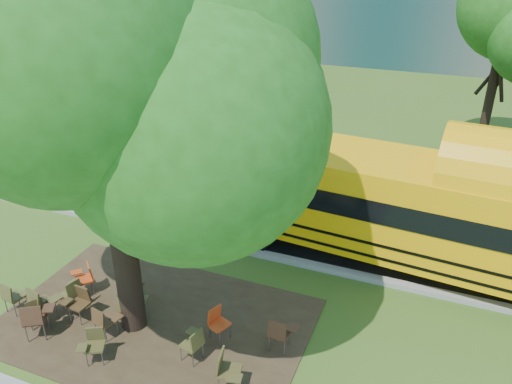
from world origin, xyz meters
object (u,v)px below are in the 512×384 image
at_px(chair_9, 86,276).
at_px(chair_14, 36,308).
at_px(bg_car_silver, 50,104).
at_px(bg_car_red, 87,117).
at_px(chair_6, 194,342).
at_px(chair_7, 227,368).
at_px(chair_11, 130,305).
at_px(chair_5, 94,342).
at_px(chair_8, 72,291).
at_px(black_car, 80,162).
at_px(chair_0, 13,295).
at_px(chair_2, 35,317).
at_px(pedestrian_a, 27,93).
at_px(chair_13, 280,332).
at_px(chair_12, 218,321).
at_px(chair_3, 79,300).
at_px(chair_1, 41,301).
at_px(chair_10, 128,280).
at_px(school_bus, 476,221).
at_px(main_tree, 101,83).
at_px(chair_4, 104,320).

distance_m(chair_9, chair_14, 1.44).
bearing_deg(bg_car_silver, bg_car_red, -85.14).
height_order(chair_6, chair_7, chair_7).
bearing_deg(chair_9, chair_11, -157.16).
distance_m(chair_5, chair_8, 1.95).
xyz_separation_m(chair_14, black_car, (-4.22, 6.73, 0.28)).
relative_size(chair_0, chair_2, 0.88).
bearing_deg(chair_0, black_car, 124.91).
distance_m(bg_car_red, pedestrian_a, 5.90).
relative_size(chair_2, chair_13, 1.10).
bearing_deg(chair_12, chair_3, -58.36).
bearing_deg(chair_7, chair_1, -103.38).
height_order(chair_6, chair_14, chair_6).
xyz_separation_m(chair_2, chair_11, (1.67, 1.12, -0.03)).
bearing_deg(bg_car_silver, chair_3, -111.68).
relative_size(chair_10, chair_11, 1.03).
distance_m(chair_7, chair_10, 3.78).
bearing_deg(chair_10, chair_9, -60.45).
relative_size(chair_6, bg_car_red, 0.16).
bearing_deg(chair_5, chair_10, -102.62).
bearing_deg(school_bus, pedestrian_a, 165.70).
relative_size(chair_11, bg_car_red, 0.17).
xyz_separation_m(main_tree, chair_5, (-0.12, -1.22, -5.15)).
xyz_separation_m(bg_car_silver, pedestrian_a, (-2.30, 0.87, 0.08)).
relative_size(chair_8, bg_car_silver, 0.20).
relative_size(main_tree, bg_car_red, 1.75).
xyz_separation_m(chair_8, chair_13, (5.05, 0.50, 0.02)).
bearing_deg(chair_9, chair_10, -129.80).
bearing_deg(bg_car_red, chair_7, -143.39).
bearing_deg(school_bus, main_tree, -141.07).
bearing_deg(chair_7, chair_3, -109.66).
distance_m(chair_3, chair_10, 1.21).
bearing_deg(chair_4, bg_car_red, 142.26).
xyz_separation_m(chair_2, chair_8, (0.05, 1.11, -0.08)).
bearing_deg(chair_4, chair_11, 74.83).
bearing_deg(chair_10, chair_5, 35.60).
distance_m(chair_0, chair_11, 2.88).
relative_size(main_tree, chair_13, 10.58).
bearing_deg(chair_7, chair_9, -118.75).
xyz_separation_m(chair_5, chair_7, (2.90, 0.31, 0.08)).
height_order(main_tree, chair_3, main_tree).
distance_m(chair_11, black_car, 8.57).
relative_size(main_tree, chair_12, 11.63).
relative_size(chair_7, pedestrian_a, 0.59).
distance_m(chair_1, chair_4, 1.67).
xyz_separation_m(main_tree, pedestrian_a, (-15.09, 12.40, -4.86)).
distance_m(chair_2, chair_3, 0.99).
distance_m(chair_11, chair_13, 3.46).
relative_size(chair_0, bg_car_red, 0.16).
relative_size(chair_2, chair_9, 1.16).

